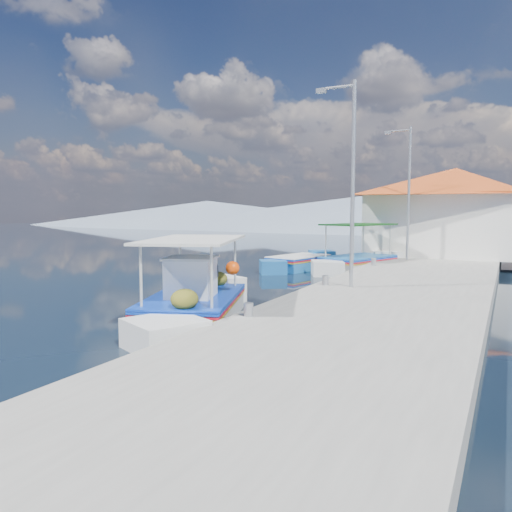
% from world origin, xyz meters
% --- Properties ---
extents(ground, '(160.00, 160.00, 0.00)m').
position_xyz_m(ground, '(0.00, 0.00, 0.00)').
color(ground, black).
rests_on(ground, ground).
extents(quay, '(5.00, 44.00, 0.50)m').
position_xyz_m(quay, '(5.90, 6.00, 0.25)').
color(quay, '#98968E').
rests_on(quay, ground).
extents(bollards, '(0.20, 17.20, 0.30)m').
position_xyz_m(bollards, '(3.80, 5.25, 0.65)').
color(bollards, '#A5A8AD').
rests_on(bollards, quay).
extents(main_caique, '(3.62, 6.58, 2.31)m').
position_xyz_m(main_caique, '(1.79, -2.01, 0.45)').
color(main_caique, white).
rests_on(main_caique, ground).
extents(caique_green_canopy, '(3.27, 6.03, 2.39)m').
position_xyz_m(caique_green_canopy, '(2.62, 9.94, 0.36)').
color(caique_green_canopy, white).
rests_on(caique_green_canopy, ground).
extents(caique_blue_hull, '(2.43, 5.41, 0.99)m').
position_xyz_m(caique_blue_hull, '(0.00, 9.19, 0.27)').
color(caique_blue_hull, '#1B60A7').
rests_on(caique_blue_hull, ground).
extents(caique_far, '(2.39, 6.46, 2.28)m').
position_xyz_m(caique_far, '(2.37, 17.96, 0.42)').
color(caique_far, white).
rests_on(caique_far, ground).
extents(harbor_building, '(10.49, 10.49, 4.40)m').
position_xyz_m(harbor_building, '(6.20, 15.00, 2.78)').
color(harbor_building, silver).
rests_on(harbor_building, quay).
extents(lamp_post_near, '(1.21, 0.14, 6.00)m').
position_xyz_m(lamp_post_near, '(4.51, 2.00, 3.85)').
color(lamp_post_near, '#A5A8AD').
rests_on(lamp_post_near, quay).
extents(lamp_post_far, '(1.21, 0.14, 6.00)m').
position_xyz_m(lamp_post_far, '(4.51, 11.00, 3.85)').
color(lamp_post_far, '#A5A8AD').
rests_on(lamp_post_far, quay).
extents(mountain_ridge, '(171.40, 96.00, 5.50)m').
position_xyz_m(mountain_ridge, '(6.54, 56.00, 2.04)').
color(mountain_ridge, gray).
rests_on(mountain_ridge, ground).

